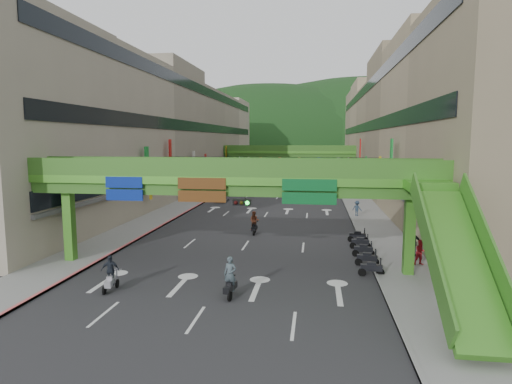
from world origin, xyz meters
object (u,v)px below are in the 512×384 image
(overpass_near, at_px, (242,190))
(pedestrian_red, at_px, (421,255))
(scooter_rider_near, at_px, (230,278))
(car_yellow, at_px, (284,176))
(car_silver, at_px, (223,196))
(scooter_rider_mid, at_px, (254,222))

(overpass_near, height_order, pedestrian_red, overpass_near)
(scooter_rider_near, distance_m, pedestrian_red, 13.19)
(scooter_rider_near, distance_m, car_yellow, 68.09)
(car_silver, relative_size, car_yellow, 1.04)
(car_silver, distance_m, pedestrian_red, 33.61)
(overpass_near, distance_m, car_yellow, 63.87)
(scooter_rider_mid, distance_m, car_silver, 20.71)
(pedestrian_red, bearing_deg, scooter_rider_near, -161.74)
(scooter_rider_near, bearing_deg, overpass_near, 91.09)
(scooter_rider_mid, relative_size, pedestrian_red, 1.22)
(overpass_near, xyz_separation_m, car_silver, (-7.93, 30.21, -4.53))
(car_yellow, relative_size, pedestrian_red, 2.38)
(scooter_rider_near, bearing_deg, car_yellow, 91.90)
(overpass_near, relative_size, scooter_rider_mid, 13.80)
(scooter_rider_mid, xyz_separation_m, car_silver, (-7.11, 19.45, -0.37))
(scooter_rider_near, relative_size, scooter_rider_mid, 1.08)
(pedestrian_red, bearing_deg, scooter_rider_mid, 132.26)
(scooter_rider_mid, bearing_deg, pedestrian_red, -33.96)
(car_silver, bearing_deg, pedestrian_red, -57.45)
(overpass_near, distance_m, pedestrian_red, 12.37)
(overpass_near, bearing_deg, scooter_rider_mid, 94.35)
(scooter_rider_mid, bearing_deg, car_silver, 110.09)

